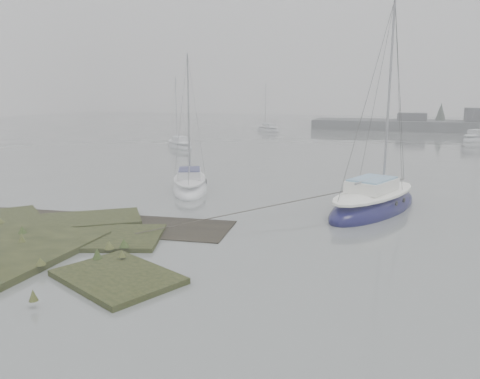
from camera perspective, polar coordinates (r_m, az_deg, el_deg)
name	(u,v)px	position (r m, az deg, el deg)	size (l,w,h in m)	color
ground	(302,153)	(42.47, 7.55, 4.42)	(160.00, 160.00, 0.00)	slate
sailboat_main	(374,204)	(22.14, 15.98, -1.74)	(4.90, 7.46, 10.03)	#0E0D3E
sailboat_white	(190,186)	(26.01, -6.12, 0.45)	(3.93, 5.93, 7.98)	white
sailboat_far_a	(179,146)	(46.46, -7.39, 5.32)	(4.88, 4.90, 7.34)	#ABB1B5
sailboat_far_b	(476,138)	(59.59, 26.86, 5.57)	(4.44, 5.98, 8.15)	#B9BFC4
sailboat_far_c	(268,130)	(66.87, 3.42, 7.30)	(4.97, 4.72, 7.29)	#AFB2B8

